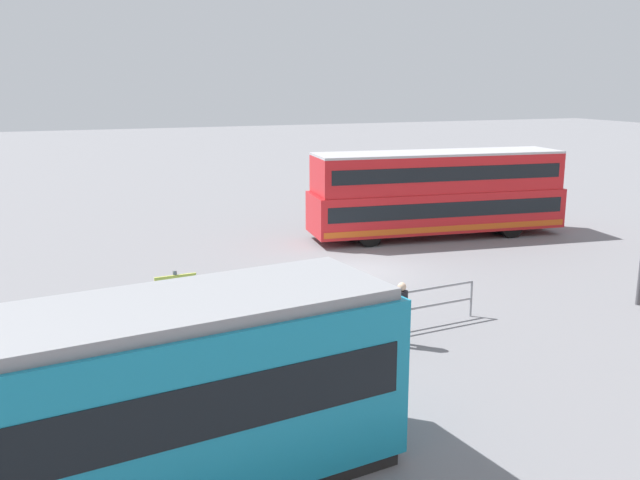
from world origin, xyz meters
TOP-DOWN VIEW (x-y plane):
  - ground_plane at (0.00, 0.00)m, footprint 160.00×160.00m
  - double_decker_bus at (-5.46, -3.88)m, footprint 11.36×3.77m
  - pedestrian_near_railing at (2.01, 6.98)m, footprint 0.45×0.45m
  - pedestrian_railing at (2.49, 6.06)m, footprint 6.93×0.76m
  - info_sign at (7.54, 6.00)m, footprint 1.00×0.15m

SIDE VIEW (x-z plane):
  - ground_plane at x=0.00m, z-range 0.00..0.00m
  - pedestrian_railing at x=2.49m, z-range 0.19..1.27m
  - pedestrian_near_railing at x=2.01m, z-range 0.13..1.82m
  - info_sign at x=7.54m, z-range 0.42..2.73m
  - double_decker_bus at x=-5.46m, z-range 0.05..3.75m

